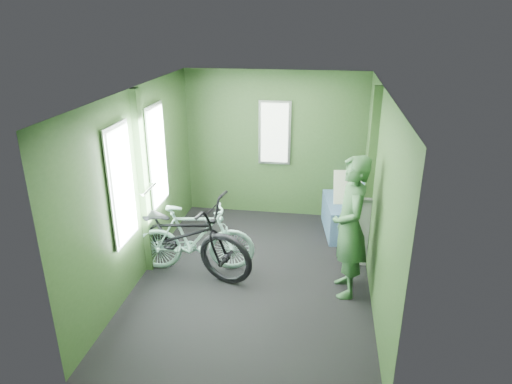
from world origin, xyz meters
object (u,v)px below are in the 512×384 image
(waste_box, at_px, (357,227))
(bench_seat, at_px, (346,213))
(bicycle_mint, at_px, (196,270))
(passenger, at_px, (350,227))
(bicycle_black, at_px, (180,271))

(waste_box, xyz_separation_m, bench_seat, (-0.11, 0.78, -0.16))
(waste_box, bearing_deg, bicycle_mint, -162.68)
(waste_box, bearing_deg, bench_seat, 98.20)
(waste_box, relative_size, bench_seat, 0.89)
(passenger, xyz_separation_m, waste_box, (0.15, 0.82, -0.37))
(passenger, height_order, bench_seat, passenger)
(waste_box, distance_m, bench_seat, 0.80)
(bicycle_mint, xyz_separation_m, waste_box, (2.03, 0.63, 0.46))
(bicycle_mint, xyz_separation_m, bench_seat, (1.92, 1.41, 0.31))
(bicycle_mint, distance_m, passenger, 2.07)
(bicycle_mint, height_order, passenger, passenger)
(bicycle_black, distance_m, bicycle_mint, 0.21)
(waste_box, height_order, bench_seat, bench_seat)
(passenger, height_order, waste_box, passenger)
(bicycle_mint, relative_size, waste_box, 1.62)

